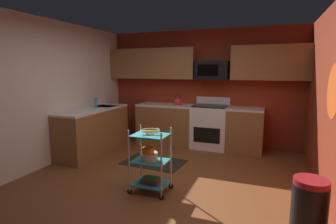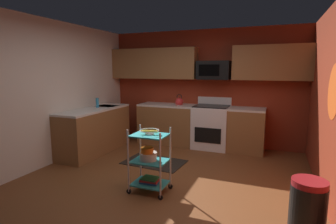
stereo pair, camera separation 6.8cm
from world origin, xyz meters
TOP-DOWN VIEW (x-y plane):
  - floor at (0.00, 0.00)m, footprint 4.40×4.80m
  - wall_back at (0.00, 2.43)m, footprint 4.52×0.06m
  - wall_left at (-2.23, 0.00)m, footprint 0.06×4.80m
  - wall_flower_decal at (2.20, 0.17)m, footprint 0.00×0.69m
  - counter_run at (-0.75, 1.63)m, footprint 3.60×2.39m
  - oven_range at (0.28, 2.10)m, footprint 0.76×0.65m
  - upper_cabinets at (-0.06, 2.23)m, footprint 4.40×0.33m
  - microwave at (0.28, 2.21)m, footprint 0.70×0.39m
  - rolling_cart at (-0.04, -0.35)m, footprint 0.55×0.39m
  - fruit_bowl at (-0.04, -0.35)m, footprint 0.27×0.27m
  - mixing_bowl_large at (-0.06, -0.35)m, footprint 0.25×0.25m
  - mixing_bowl_small at (-0.05, -0.39)m, footprint 0.18×0.18m
  - book_stack at (-0.04, -0.35)m, footprint 0.27×0.20m
  - kettle at (-0.46, 2.10)m, footprint 0.21×0.18m
  - dish_soap_bottle at (-1.94, 1.07)m, footprint 0.06×0.06m
  - trash_can at (1.90, -0.81)m, footprint 0.34×0.42m
  - floor_rug at (-0.48, 0.76)m, footprint 1.14×0.77m

SIDE VIEW (x-z plane):
  - floor at x=0.00m, z-range -0.04..0.00m
  - floor_rug at x=-0.48m, z-range 0.00..0.01m
  - book_stack at x=-0.04m, z-range 0.13..0.20m
  - trash_can at x=1.90m, z-range 0.00..0.66m
  - rolling_cart at x=-0.04m, z-range -0.01..0.91m
  - counter_run at x=-0.75m, z-range 0.00..0.92m
  - oven_range at x=0.28m, z-range -0.07..1.03m
  - mixing_bowl_large at x=-0.06m, z-range 0.46..0.58m
  - mixing_bowl_small at x=-0.05m, z-range 0.58..0.66m
  - fruit_bowl at x=-0.04m, z-range 0.84..0.91m
  - kettle at x=-0.46m, z-range 0.86..1.13m
  - dish_soap_bottle at x=-1.94m, z-range 0.92..1.12m
  - wall_back at x=0.00m, z-range 0.00..2.60m
  - wall_left at x=-2.23m, z-range 0.00..2.60m
  - wall_flower_decal at x=2.20m, z-range 1.11..1.79m
  - microwave at x=0.28m, z-range 1.50..1.90m
  - upper_cabinets at x=-0.06m, z-range 1.50..2.20m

